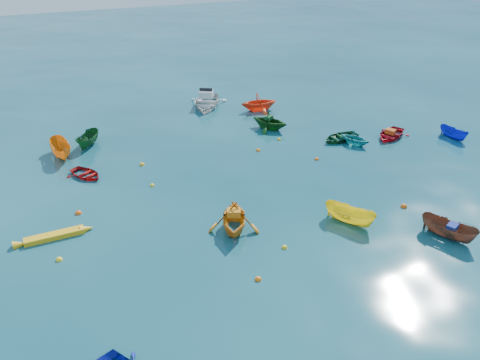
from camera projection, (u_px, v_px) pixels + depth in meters
name	position (u px, v px, depth m)	size (l,w,h in m)	color
ground	(278.00, 227.00, 25.01)	(160.00, 160.00, 0.00)	#0A3A4C
sampan_brown_mid	(446.00, 237.00, 24.21)	(1.10, 2.91, 1.13)	brown
dinghy_orange_w	(234.00, 229.00, 24.84)	(2.74, 3.17, 1.67)	orange
sampan_yellow_mid	(349.00, 223.00, 25.39)	(1.10, 2.92, 1.13)	yellow
dinghy_green_e	(340.00, 140.00, 35.21)	(2.15, 3.01, 0.62)	#0F4121
dinghy_cyan_se	(354.00, 144.00, 34.52)	(1.96, 2.27, 1.20)	teal
sampan_orange_n	(63.00, 157.00, 32.69)	(1.26, 3.33, 1.29)	orange
dinghy_green_n	(269.00, 129.00, 37.18)	(2.54, 2.95, 1.55)	#104613
dinghy_red_ne	(390.00, 137.00, 35.71)	(2.25, 3.15, 0.65)	#B00E1A
sampan_blue_far	(452.00, 138.00, 35.58)	(0.91, 2.41, 0.93)	#0E18B7
dinghy_red_far	(86.00, 176.00, 30.11)	(1.80, 2.52, 0.52)	#A10D0D
dinghy_orange_far	(259.00, 110.00, 40.95)	(2.72, 3.16, 1.66)	#F34116
sampan_green_far	(89.00, 146.00, 34.30)	(1.07, 2.85, 1.10)	#10461B
kayak_yellow	(55.00, 238.00, 24.14)	(0.53, 3.65, 0.36)	#F1AD15
motorboat_white	(207.00, 106.00, 41.86)	(3.35, 4.69, 1.57)	silver
tarp_blue_a	(452.00, 227.00, 23.78)	(0.59, 0.45, 0.29)	navy
tarp_orange_a	(234.00, 213.00, 24.40)	(0.71, 0.54, 0.34)	orange
tarp_green_b	(269.00, 118.00, 36.79)	(0.59, 0.45, 0.29)	#134D22
tarp_orange_b	(391.00, 131.00, 35.41)	(0.70, 0.53, 0.34)	#BF4613
buoy_or_a	(258.00, 280.00, 21.29)	(0.32, 0.32, 0.32)	orange
buoy_ye_a	(284.00, 248.00, 23.40)	(0.30, 0.30, 0.30)	yellow
buoy_or_b	(404.00, 207.00, 26.81)	(0.38, 0.38, 0.38)	#D44F0B
buoy_ye_b	(59.00, 260.00, 22.53)	(0.32, 0.32, 0.32)	yellow
buoy_or_c	(79.00, 213.00, 26.20)	(0.37, 0.37, 0.37)	#FF5A0D
buoy_ye_c	(152.00, 186.00, 29.00)	(0.29, 0.29, 0.29)	yellow
buoy_or_d	(317.00, 160.00, 32.26)	(0.31, 0.31, 0.31)	#F45C0D
buoy_ye_d	(142.00, 165.00, 31.53)	(0.36, 0.36, 0.36)	yellow
buoy_or_e	(258.00, 151.00, 33.55)	(0.33, 0.33, 0.33)	orange
buoy_ye_e	(279.00, 140.00, 35.25)	(0.30, 0.30, 0.30)	gold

